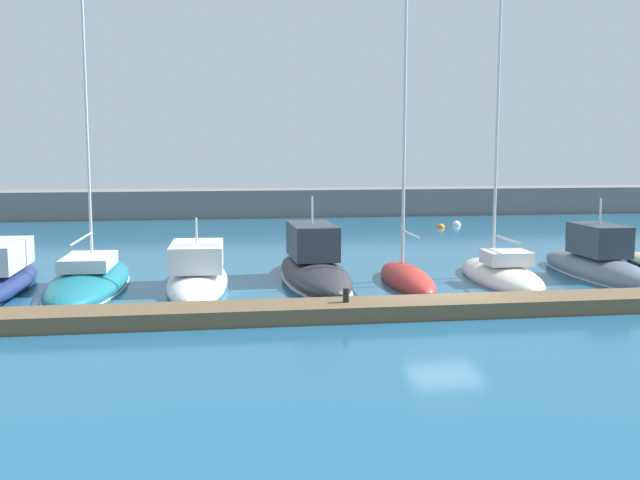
# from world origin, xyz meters

# --- Properties ---
(ground_plane) EXTENTS (120.00, 120.00, 0.00)m
(ground_plane) POSITION_xyz_m (0.00, 0.00, 0.00)
(ground_plane) COLOR #1E567A
(dock_pier) EXTENTS (39.46, 1.78, 0.50)m
(dock_pier) POSITION_xyz_m (0.00, -1.33, 0.25)
(dock_pier) COLOR brown
(dock_pier) RESTS_ON ground_plane
(breakwater_seawall) EXTENTS (108.00, 3.90, 2.09)m
(breakwater_seawall) POSITION_xyz_m (0.00, 33.57, 1.05)
(breakwater_seawall) COLOR slate
(breakwater_seawall) RESTS_ON ground_plane
(sailboat_teal_second) EXTENTS (3.03, 9.46, 18.90)m
(sailboat_teal_second) POSITION_xyz_m (-12.50, 4.93, 0.30)
(sailboat_teal_second) COLOR #19707F
(sailboat_teal_second) RESTS_ON ground_plane
(motorboat_white_third) EXTENTS (2.54, 8.77, 3.06)m
(motorboat_white_third) POSITION_xyz_m (-8.40, 4.55, 0.45)
(motorboat_white_third) COLOR white
(motorboat_white_third) RESTS_ON ground_plane
(motorboat_charcoal_fourth) EXTENTS (2.69, 9.11, 3.61)m
(motorboat_charcoal_fourth) POSITION_xyz_m (-3.80, 5.25, 0.61)
(motorboat_charcoal_fourth) COLOR #2D2D33
(motorboat_charcoal_fourth) RESTS_ON ground_plane
(sailboat_red_fifth) EXTENTS (1.66, 6.05, 12.26)m
(sailboat_red_fifth) POSITION_xyz_m (-0.31, 3.91, 0.26)
(sailboat_red_fifth) COLOR #B72D28
(sailboat_red_fifth) RESTS_ON ground_plane
(sailboat_ivory_sixth) EXTENTS (2.60, 7.02, 12.95)m
(sailboat_ivory_sixth) POSITION_xyz_m (3.65, 4.11, 0.28)
(sailboat_ivory_sixth) COLOR silver
(sailboat_ivory_sixth) RESTS_ON ground_plane
(motorboat_slate_seventh) EXTENTS (2.17, 8.44, 3.64)m
(motorboat_slate_seventh) POSITION_xyz_m (7.96, 4.38, 0.51)
(motorboat_slate_seventh) COLOR slate
(motorboat_slate_seventh) RESTS_ON ground_plane
(mooring_buoy_white) EXTENTS (0.63, 0.63, 0.63)m
(mooring_buoy_white) POSITION_xyz_m (8.83, 24.65, 0.00)
(mooring_buoy_white) COLOR white
(mooring_buoy_white) RESTS_ON ground_plane
(mooring_buoy_orange) EXTENTS (0.55, 0.55, 0.55)m
(mooring_buoy_orange) POSITION_xyz_m (7.29, 23.31, 0.00)
(mooring_buoy_orange) COLOR orange
(mooring_buoy_orange) RESTS_ON ground_plane
(mooring_buoy_red) EXTENTS (0.55, 0.55, 0.55)m
(mooring_buoy_red) POSITION_xyz_m (-7.76, 16.19, 0.00)
(mooring_buoy_red) COLOR red
(mooring_buoy_red) RESTS_ON ground_plane
(dock_bollard) EXTENTS (0.20, 0.20, 0.44)m
(dock_bollard) POSITION_xyz_m (-3.70, -1.33, 0.72)
(dock_bollard) COLOR black
(dock_bollard) RESTS_ON dock_pier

